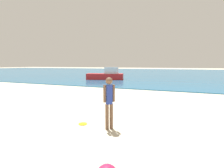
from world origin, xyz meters
TOP-DOWN VIEW (x-y plane):
  - water at (0.00, 45.04)m, footprint 160.00×60.00m
  - person_standing at (1.20, 6.46)m, footprint 0.28×0.27m
  - frisbee at (0.23, 6.51)m, footprint 0.27×0.27m
  - boat_near at (-6.11, 22.02)m, footprint 4.71×2.63m

SIDE VIEW (x-z plane):
  - frisbee at x=0.23m, z-range 0.00..0.03m
  - water at x=0.00m, z-range 0.00..0.06m
  - boat_near at x=-6.11m, z-range -0.18..1.35m
  - person_standing at x=1.20m, z-range 0.11..1.67m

